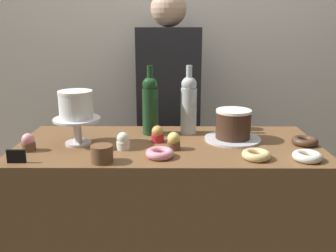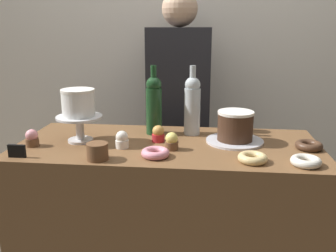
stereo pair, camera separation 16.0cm
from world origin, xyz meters
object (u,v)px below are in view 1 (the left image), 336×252
(white_layer_cake, at_px, (76,105))
(wine_bottle_clear, at_px, (189,104))
(chocolate_round_cake, at_px, (233,124))
(wine_bottle_green, at_px, (150,104))
(donut_sugar, at_px, (307,156))
(donut_glazed, at_px, (256,155))
(cupcake_vanilla, at_px, (123,141))
(cupcake_caramel, at_px, (158,134))
(cupcake_lemon, at_px, (174,141))
(price_sign_chalkboard, at_px, (16,156))
(donut_chocolate, at_px, (305,141))
(donut_pink, at_px, (160,153))
(cake_stand_pedestal, at_px, (77,127))
(coffee_cup_ceramic, at_px, (238,121))
(cookie_stack, at_px, (102,154))
(cupcake_strawberry, at_px, (28,143))
(barista_figure, at_px, (169,124))

(white_layer_cake, xyz_separation_m, wine_bottle_clear, (0.49, 0.17, -0.03))
(chocolate_round_cake, xyz_separation_m, wine_bottle_green, (-0.38, 0.10, 0.07))
(white_layer_cake, bearing_deg, wine_bottle_clear, 19.56)
(donut_sugar, distance_m, donut_glazed, 0.19)
(cupcake_vanilla, height_order, cupcake_caramel, same)
(cupcake_lemon, height_order, price_sign_chalkboard, cupcake_lemon)
(wine_bottle_green, bearing_deg, donut_chocolate, -13.52)
(donut_pink, relative_size, price_sign_chalkboard, 1.60)
(cupcake_caramel, xyz_separation_m, donut_sugar, (0.58, -0.23, -0.02))
(chocolate_round_cake, xyz_separation_m, donut_pink, (-0.32, -0.23, -0.06))
(white_layer_cake, bearing_deg, cupcake_lemon, -9.01)
(cupcake_lemon, xyz_separation_m, donut_glazed, (0.32, -0.11, -0.02))
(donut_sugar, bearing_deg, chocolate_round_cake, 133.02)
(cake_stand_pedestal, height_order, coffee_cup_ceramic, cake_stand_pedestal)
(cake_stand_pedestal, relative_size, donut_pink, 1.80)
(wine_bottle_clear, height_order, cookie_stack, wine_bottle_clear)
(donut_sugar, bearing_deg, wine_bottle_clear, 140.09)
(cake_stand_pedestal, bearing_deg, cookie_stack, -56.69)
(white_layer_cake, relative_size, price_sign_chalkboard, 2.08)
(donut_glazed, height_order, donut_chocolate, same)
(wine_bottle_green, distance_m, donut_chocolate, 0.71)
(cake_stand_pedestal, bearing_deg, cupcake_caramel, 6.20)
(coffee_cup_ceramic, bearing_deg, cupcake_vanilla, -149.50)
(price_sign_chalkboard, bearing_deg, cupcake_strawberry, 92.40)
(cupcake_vanilla, bearing_deg, coffee_cup_ceramic, 30.50)
(donut_chocolate, height_order, price_sign_chalkboard, price_sign_chalkboard)
(wine_bottle_clear, relative_size, barista_figure, 0.20)
(donut_sugar, xyz_separation_m, cookie_stack, (-0.78, -0.02, 0.02))
(wine_bottle_green, distance_m, coffee_cup_ceramic, 0.45)
(cupcake_lemon, bearing_deg, cupcake_strawberry, -178.09)
(chocolate_round_cake, distance_m, cupcake_strawberry, 0.88)
(cupcake_caramel, relative_size, cookie_stack, 0.88)
(price_sign_chalkboard, bearing_deg, cupcake_caramel, 26.91)
(chocolate_round_cake, relative_size, wine_bottle_clear, 0.49)
(donut_pink, distance_m, donut_chocolate, 0.65)
(white_layer_cake, relative_size, cupcake_strawberry, 1.96)
(cupcake_lemon, bearing_deg, chocolate_round_cake, 26.37)
(white_layer_cake, bearing_deg, cake_stand_pedestal, 180.00)
(donut_sugar, relative_size, donut_glazed, 1.00)
(donut_sugar, height_order, donut_glazed, same)
(cupcake_caramel, height_order, cookie_stack, cupcake_caramel)
(cupcake_caramel, bearing_deg, cake_stand_pedestal, -173.80)
(coffee_cup_ceramic, distance_m, barista_figure, 0.51)
(cake_stand_pedestal, height_order, wine_bottle_green, wine_bottle_green)
(barista_figure, bearing_deg, cupcake_caramel, -94.97)
(cupcake_strawberry, height_order, cookie_stack, cupcake_strawberry)
(cupcake_vanilla, relative_size, cookie_stack, 0.88)
(cupcake_lemon, xyz_separation_m, donut_pink, (-0.05, -0.10, -0.02))
(cake_stand_pedestal, relative_size, barista_figure, 0.13)
(cupcake_vanilla, height_order, donut_sugar, cupcake_vanilla)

